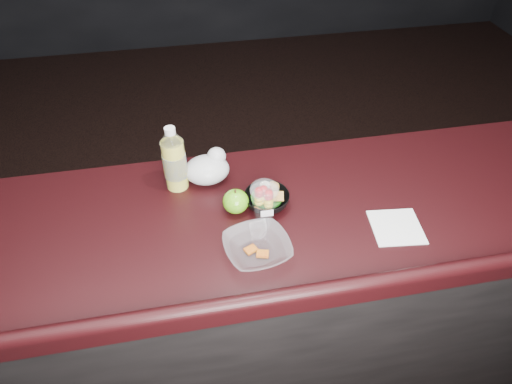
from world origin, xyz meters
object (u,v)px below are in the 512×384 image
(takeout_bowl, at_px, (257,248))
(fruit_cup, at_px, (264,199))
(lemonade_bottle, at_px, (175,163))
(green_apple, at_px, (236,201))
(snack_bowl, at_px, (266,199))

(takeout_bowl, bearing_deg, fruit_cup, 71.67)
(lemonade_bottle, bearing_deg, green_apple, -41.49)
(fruit_cup, bearing_deg, lemonade_bottle, 144.19)
(green_apple, height_order, snack_bowl, green_apple)
(fruit_cup, height_order, green_apple, fruit_cup)
(green_apple, xyz_separation_m, takeout_bowl, (0.03, -0.20, -0.02))
(lemonade_bottle, distance_m, fruit_cup, 0.34)
(green_apple, distance_m, snack_bowl, 0.11)
(lemonade_bottle, height_order, snack_bowl, lemonade_bottle)
(fruit_cup, xyz_separation_m, green_apple, (-0.09, 0.03, -0.03))
(fruit_cup, distance_m, snack_bowl, 0.06)
(snack_bowl, height_order, takeout_bowl, snack_bowl)
(green_apple, relative_size, takeout_bowl, 0.39)
(lemonade_bottle, distance_m, snack_bowl, 0.34)
(green_apple, bearing_deg, snack_bowl, 3.36)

